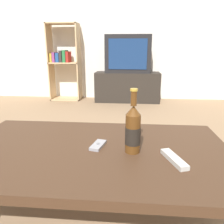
# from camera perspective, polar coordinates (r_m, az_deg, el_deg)

# --- Properties ---
(ground_plane) EXTENTS (12.00, 12.00, 0.00)m
(ground_plane) POSITION_cam_1_polar(r_m,az_deg,el_deg) (1.27, -4.55, -25.97)
(ground_plane) COLOR #937556
(back_wall) EXTENTS (8.00, 0.05, 2.60)m
(back_wall) POSITION_cam_1_polar(r_m,az_deg,el_deg) (3.99, 2.58, 22.37)
(back_wall) COLOR silver
(back_wall) RESTS_ON ground_plane
(coffee_table) EXTENTS (1.29, 0.74, 0.40)m
(coffee_table) POSITION_cam_1_polar(r_m,az_deg,el_deg) (1.07, -4.96, -11.84)
(coffee_table) COLOR #422B1C
(coffee_table) RESTS_ON ground_plane
(tv_stand) EXTENTS (1.07, 0.39, 0.49)m
(tv_stand) POSITION_cam_1_polar(r_m,az_deg,el_deg) (3.74, 4.01, 6.55)
(tv_stand) COLOR #28231E
(tv_stand) RESTS_ON ground_plane
(television) EXTENTS (0.72, 0.39, 0.59)m
(television) POSITION_cam_1_polar(r_m,az_deg,el_deg) (3.69, 4.17, 14.88)
(television) COLOR black
(television) RESTS_ON tv_stand
(bookshelf) EXTENTS (0.51, 0.30, 1.28)m
(bookshelf) POSITION_cam_1_polar(r_m,az_deg,el_deg) (3.92, -12.52, 12.86)
(bookshelf) COLOR tan
(bookshelf) RESTS_ON ground_plane
(beer_bottle) EXTENTS (0.07, 0.07, 0.29)m
(beer_bottle) POSITION_cam_1_polar(r_m,az_deg,el_deg) (0.97, 5.48, -4.66)
(beer_bottle) COLOR #563314
(beer_bottle) RESTS_ON coffee_table
(cell_phone) EXTENTS (0.07, 0.12, 0.02)m
(cell_phone) POSITION_cam_1_polar(r_m,az_deg,el_deg) (1.06, -3.65, -8.63)
(cell_phone) COLOR gray
(cell_phone) RESTS_ON coffee_table
(remote_control) EXTENTS (0.09, 0.17, 0.02)m
(remote_control) POSITION_cam_1_polar(r_m,az_deg,el_deg) (0.96, 15.91, -11.73)
(remote_control) COLOR beige
(remote_control) RESTS_ON coffee_table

